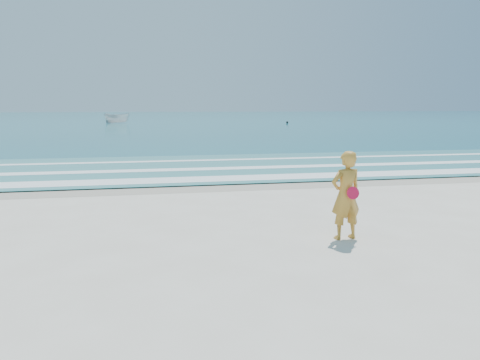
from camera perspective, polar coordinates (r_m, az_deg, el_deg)
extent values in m
plane|color=silver|center=(8.23, 5.26, -11.28)|extent=(400.00, 400.00, 0.00)
cube|color=#B2A893|center=(16.78, -3.53, -0.72)|extent=(400.00, 2.40, 0.00)
cube|color=#19727F|center=(112.44, -10.30, 7.51)|extent=(400.00, 190.00, 0.04)
cube|color=#59B7AD|center=(21.68, -5.34, 1.60)|extent=(400.00, 10.00, 0.01)
cube|color=white|center=(18.04, -4.10, 0.13)|extent=(400.00, 1.40, 0.01)
cube|color=white|center=(20.89, -5.11, 1.34)|extent=(400.00, 0.90, 0.01)
cube|color=white|center=(24.15, -5.97, 2.38)|extent=(400.00, 0.60, 0.01)
imported|color=silver|center=(76.60, -14.76, 7.33)|extent=(4.68, 3.26, 1.70)
sphere|color=black|center=(74.23, 5.78, 7.01)|extent=(0.35, 0.35, 0.35)
imported|color=#C5872E|center=(10.24, 12.76, -1.84)|extent=(0.76, 0.55, 1.91)
cylinder|color=red|center=(10.10, 13.61, -1.55)|extent=(0.27, 0.08, 0.27)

